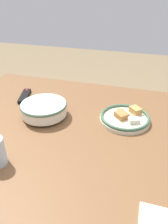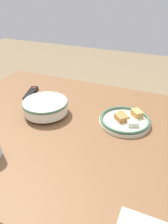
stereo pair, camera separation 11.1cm
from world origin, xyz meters
name	(u,v)px [view 1 (the left image)]	position (x,y,z in m)	size (l,w,h in m)	color
ground_plane	(75,215)	(0.00, 0.00, 0.00)	(8.00, 8.00, 0.00)	#7F6B4C
dining_table	(72,137)	(0.00, 0.00, 0.64)	(1.45, 1.07, 0.71)	brown
noodle_bowl	(44,109)	(-0.17, 0.05, 0.76)	(0.24, 0.24, 0.08)	silver
food_plate	(125,118)	(0.24, 0.13, 0.73)	(0.25, 0.25, 0.05)	beige
tv_remote	(25,96)	(-0.38, 0.21, 0.72)	(0.09, 0.18, 0.02)	black
folded_napkin	(165,224)	(0.43, -0.40, 0.71)	(0.15, 0.11, 0.01)	beige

